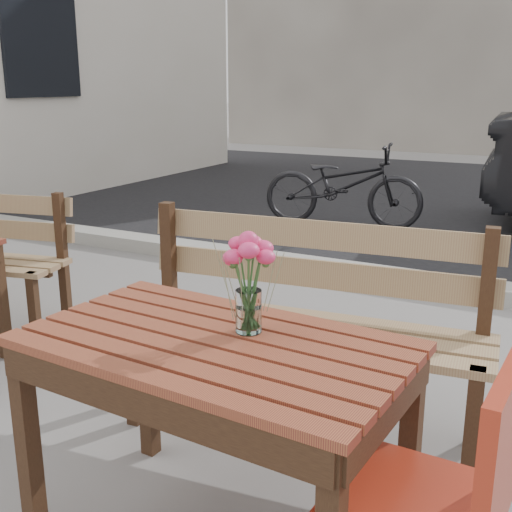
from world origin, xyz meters
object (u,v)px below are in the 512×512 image
(main_vase, at_px, (248,270))
(bicycle, at_px, (343,185))
(main_table, at_px, (214,375))
(red_chair, at_px, (448,492))

(main_vase, height_order, bicycle, main_vase)
(main_table, relative_size, bicycle, 0.73)
(main_vase, bearing_deg, red_chair, -16.52)
(bicycle, bearing_deg, red_chair, -165.67)
(red_chair, xyz_separation_m, bicycle, (-2.08, 4.88, -0.06))
(main_table, xyz_separation_m, main_vase, (0.07, 0.10, 0.32))
(red_chair, height_order, bicycle, bicycle)
(red_chair, distance_m, main_vase, 0.83)
(red_chair, xyz_separation_m, main_vase, (-0.68, 0.20, 0.43))
(red_chair, relative_size, bicycle, 0.51)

